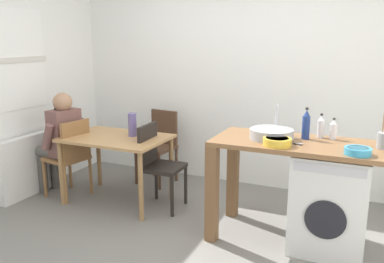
{
  "coord_description": "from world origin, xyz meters",
  "views": [
    {
      "loc": [
        1.52,
        -2.97,
        1.77
      ],
      "look_at": [
        -0.02,
        0.45,
        0.91
      ],
      "focal_mm": 37.73,
      "sensor_mm": 36.0,
      "label": 1
    }
  ],
  "objects": [
    {
      "name": "mixing_bowl",
      "position": [
        0.85,
        0.24,
        0.96
      ],
      "size": [
        0.23,
        0.23,
        0.06
      ],
      "color": "gold",
      "rests_on": "kitchen_counter"
    },
    {
      "name": "sink_basin",
      "position": [
        0.75,
        0.44,
        0.97
      ],
      "size": [
        0.38,
        0.38,
        0.09
      ],
      "primitive_type": "cylinder",
      "color": "#9EA0A5",
      "rests_on": "kitchen_counter"
    },
    {
      "name": "chair_opposite",
      "position": [
        -0.5,
        0.61,
        0.51
      ],
      "size": [
        0.42,
        0.42,
        0.9
      ],
      "rotation": [
        0.0,
        0.0,
        -1.53
      ],
      "color": "black",
      "rests_on": "ground_plane"
    },
    {
      "name": "vase",
      "position": [
        -0.82,
        0.67,
        0.87
      ],
      "size": [
        0.09,
        0.09,
        0.26
      ],
      "primitive_type": "cylinder",
      "color": "slate",
      "rests_on": "dining_table"
    },
    {
      "name": "seated_person",
      "position": [
        -1.68,
        0.48,
        0.67
      ],
      "size": [
        0.53,
        0.53,
        1.2
      ],
      "rotation": [
        0.0,
        0.0,
        1.4
      ],
      "color": "#595651",
      "rests_on": "ground_plane"
    },
    {
      "name": "utensil_crock",
      "position": [
        1.64,
        0.49,
        0.99
      ],
      "size": [
        0.11,
        0.11,
        0.3
      ],
      "color": "gray",
      "rests_on": "kitchen_counter"
    },
    {
      "name": "chair_spare_by_wall",
      "position": [
        -0.86,
        1.34,
        0.51
      ],
      "size": [
        0.45,
        0.45,
        0.9
      ],
      "rotation": [
        0.0,
        0.0,
        3.0
      ],
      "color": "#4C3323",
      "rests_on": "ground_plane"
    },
    {
      "name": "colander",
      "position": [
        1.46,
        0.22,
        0.95
      ],
      "size": [
        0.2,
        0.2,
        0.06
      ],
      "color": "teal",
      "rests_on": "kitchen_counter"
    },
    {
      "name": "radiator",
      "position": [
        -2.02,
        0.3,
        0.35
      ],
      "size": [
        0.1,
        0.8,
        0.7
      ],
      "primitive_type": "cube",
      "color": "white",
      "rests_on": "ground_plane"
    },
    {
      "name": "wall_back",
      "position": [
        0.0,
        1.75,
        1.35
      ],
      "size": [
        4.6,
        0.1,
        2.7
      ],
      "primitive_type": "cube",
      "color": "white",
      "rests_on": "ground_plane"
    },
    {
      "name": "bottle_clear_small",
      "position": [
        1.24,
        0.65,
        1.01
      ],
      "size": [
        0.06,
        0.06,
        0.19
      ],
      "color": "silver",
      "rests_on": "kitchen_counter"
    },
    {
      "name": "bottle_squat_brown",
      "position": [
        1.13,
        0.67,
        1.02
      ],
      "size": [
        0.06,
        0.06,
        0.22
      ],
      "color": "silver",
      "rests_on": "kitchen_counter"
    },
    {
      "name": "bottle_tall_green",
      "position": [
        1.02,
        0.56,
        1.05
      ],
      "size": [
        0.07,
        0.07,
        0.28
      ],
      "color": "navy",
      "rests_on": "kitchen_counter"
    },
    {
      "name": "chair_person_seat",
      "position": [
        -1.52,
        0.46,
        0.51
      ],
      "size": [
        0.46,
        0.46,
        0.9
      ],
      "rotation": [
        0.0,
        0.0,
        1.4
      ],
      "color": "olive",
      "rests_on": "ground_plane"
    },
    {
      "name": "washing_machine",
      "position": [
        1.27,
        0.44,
        0.43
      ],
      "size": [
        0.6,
        0.61,
        0.86
      ],
      "color": "silver",
      "rests_on": "ground_plane"
    },
    {
      "name": "ground_plane",
      "position": [
        0.0,
        0.0,
        0.0
      ],
      "size": [
        5.46,
        5.46,
        0.0
      ],
      "primitive_type": "plane",
      "color": "slate"
    },
    {
      "name": "tap",
      "position": [
        0.75,
        0.62,
        1.06
      ],
      "size": [
        0.02,
        0.02,
        0.28
      ],
      "primitive_type": "cylinder",
      "color": "#B2B2B7",
      "rests_on": "kitchen_counter"
    },
    {
      "name": "dining_table",
      "position": [
        -0.97,
        0.57,
        0.64
      ],
      "size": [
        1.1,
        0.76,
        0.74
      ],
      "color": "tan",
      "rests_on": "ground_plane"
    },
    {
      "name": "kitchen_counter",
      "position": [
        0.8,
        0.44,
        0.76
      ],
      "size": [
        1.5,
        0.68,
        0.92
      ],
      "color": "brown",
      "rests_on": "ground_plane"
    },
    {
      "name": "scissors",
      "position": [
        0.96,
        0.34,
        0.92
      ],
      "size": [
        0.15,
        0.06,
        0.01
      ],
      "color": "#B2B2B7",
      "rests_on": "kitchen_counter"
    }
  ]
}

